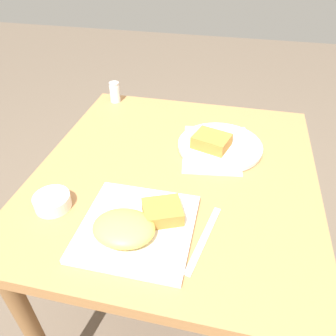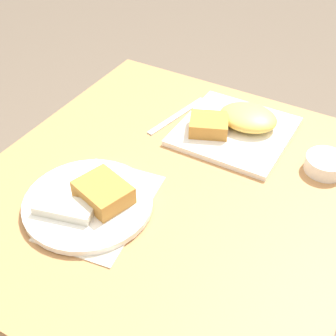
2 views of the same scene
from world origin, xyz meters
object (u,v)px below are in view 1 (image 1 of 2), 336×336
(sauce_ramekin, at_px, (52,201))
(butter_knife, at_px, (204,239))
(plate_square_near, at_px, (136,225))
(salt_shaker, at_px, (115,93))
(plate_oval_far, at_px, (219,144))

(sauce_ramekin, bearing_deg, butter_knife, -3.37)
(plate_square_near, distance_m, salt_shaker, 0.70)
(sauce_ramekin, distance_m, salt_shaker, 0.61)
(plate_oval_far, distance_m, sauce_ramekin, 0.53)
(plate_oval_far, bearing_deg, salt_shaker, 150.86)
(salt_shaker, height_order, butter_knife, salt_shaker)
(salt_shaker, relative_size, butter_knife, 0.37)
(sauce_ramekin, bearing_deg, salt_shaker, 94.56)
(plate_square_near, bearing_deg, sauce_ramekin, 171.61)
(plate_oval_far, relative_size, sauce_ramekin, 2.90)
(sauce_ramekin, distance_m, butter_knife, 0.40)
(sauce_ramekin, relative_size, salt_shaker, 1.16)
(plate_square_near, relative_size, butter_knife, 1.24)
(plate_square_near, xyz_separation_m, salt_shaker, (-0.28, 0.64, 0.01))
(plate_square_near, distance_m, plate_oval_far, 0.43)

